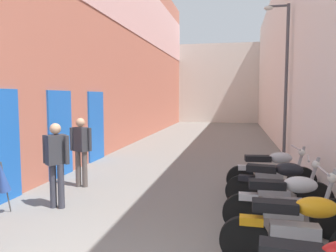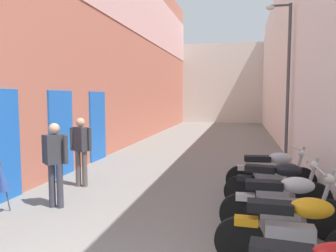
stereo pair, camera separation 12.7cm
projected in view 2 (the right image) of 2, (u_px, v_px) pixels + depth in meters
The scene contains 12 objects.
ground_plane at pixel (199, 152), 12.02m from camera, with size 39.76×39.76×0.00m, color slate.
building_left at pixel (131, 44), 14.22m from camera, with size 0.45×23.76×8.58m.
building_right at pixel (288, 59), 12.94m from camera, with size 0.45×23.76×7.06m.
building_far_end at pixel (223, 84), 26.20m from camera, with size 9.10×2.00×6.10m, color beige.
motorcycle_second at pixel (295, 230), 3.81m from camera, with size 1.85×0.58×1.04m.
motorcycle_third at pixel (284, 203), 4.77m from camera, with size 1.85×0.58×1.04m.
motorcycle_fourth at pixel (277, 185), 5.78m from camera, with size 1.84×0.58×1.04m.
motorcycle_fifth at pixel (271, 171), 6.81m from camera, with size 1.85×0.58×1.04m.
pedestrian_mid_alley at pixel (55, 159), 6.01m from camera, with size 0.52×0.39×1.57m.
pedestrian_further_down at pixel (81, 147), 7.43m from camera, with size 0.52×0.33×1.57m.
umbrella_leaning at pixel (1, 176), 5.67m from camera, with size 0.20×0.35×0.97m.
street_lamp at pixel (286, 71), 10.26m from camera, with size 0.79×0.18×4.90m.
Camera 2 is at (1.46, -1.97, 2.06)m, focal length 35.07 mm.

